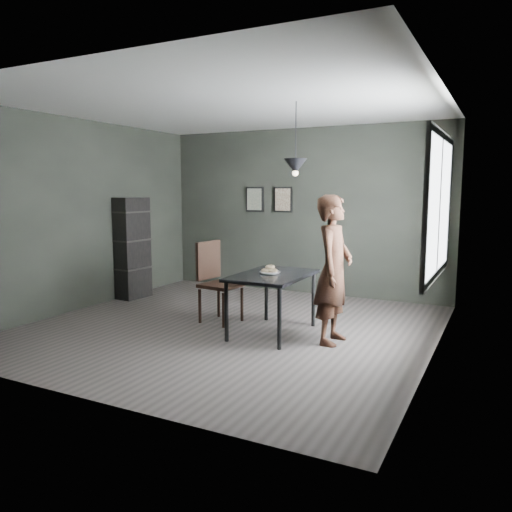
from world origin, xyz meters
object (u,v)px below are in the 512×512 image
at_px(shelf_unit, 133,248).
at_px(pendant_lamp, 295,166).
at_px(cafe_table, 272,280).
at_px(white_plate, 270,273).
at_px(woman, 334,270).
at_px(wood_chair, 215,276).

relative_size(shelf_unit, pendant_lamp, 1.90).
relative_size(cafe_table, white_plate, 5.22).
bearing_deg(shelf_unit, white_plate, -11.47).
height_order(cafe_table, woman, woman).
bearing_deg(wood_chair, cafe_table, -3.72).
height_order(white_plate, wood_chair, wood_chair).
distance_m(cafe_table, white_plate, 0.10).
relative_size(wood_chair, shelf_unit, 0.66).
xyz_separation_m(wood_chair, shelf_unit, (-1.98, 0.66, 0.20)).
bearing_deg(woman, cafe_table, 89.17).
height_order(cafe_table, shelf_unit, shelf_unit).
xyz_separation_m(cafe_table, woman, (0.78, -0.01, 0.19)).
bearing_deg(cafe_table, white_plate, 144.39).
height_order(woman, pendant_lamp, pendant_lamp).
distance_m(wood_chair, shelf_unit, 2.10).
height_order(cafe_table, white_plate, white_plate).
height_order(woman, shelf_unit, woman).
height_order(woman, wood_chair, woman).
distance_m(white_plate, shelf_unit, 2.99).
bearing_deg(woman, white_plate, 86.87).
xyz_separation_m(woman, shelf_unit, (-3.70, 0.85, -0.04)).
distance_m(white_plate, pendant_lamp, 1.33).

